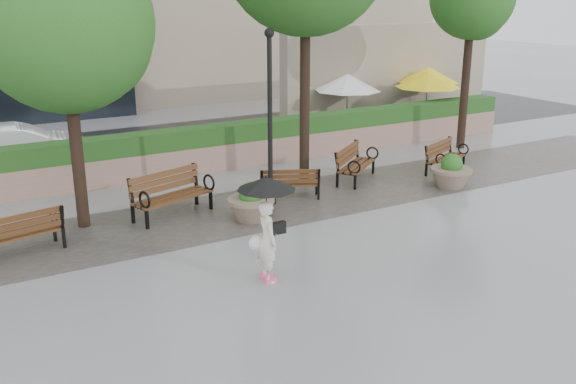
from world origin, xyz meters
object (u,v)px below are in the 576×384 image
lamppost (270,129)px  bench_4 (445,163)px  bench_2 (290,189)px  bench_1 (173,204)px  bench_0 (19,242)px  car_right (21,145)px  bench_3 (356,171)px  pedestrian (267,219)px  planter_right (451,174)px  planter_left (251,205)px

lamppost → bench_4: bearing=0.1°
bench_2 → bench_4: (5.38, -0.14, 0.02)m
bench_1 → bench_4: bench_1 is taller
lamppost → bench_0: bearing=-176.6°
bench_0 → car_right: car_right is taller
bench_3 → pedestrian: pedestrian is taller
planter_right → pedestrian: (-7.28, -2.71, 0.85)m
bench_3 → lamppost: size_ratio=0.43×
bench_4 → car_right: 13.12m
bench_1 → pedestrian: (0.29, -4.31, 0.90)m
bench_2 → bench_3: size_ratio=0.87×
bench_0 → planter_right: bearing=164.3°
planter_left → lamppost: lamppost is taller
bench_4 → bench_2: bearing=156.4°
car_right → planter_left: bearing=-149.9°
bench_0 → bench_1: (3.61, 0.71, 0.04)m
bench_1 → bench_0: bearing=174.0°
bench_0 → planter_right: 11.21m
planter_left → bench_4: bearing=7.0°
bench_4 → bench_3: bearing=145.9°
bench_2 → planter_right: size_ratio=1.46×
bench_1 → bench_4: size_ratio=1.19×
bench_3 → bench_4: 2.96m
bench_0 → bench_1: 3.68m
planter_right → pedestrian: size_ratio=0.57×
bench_0 → bench_4: bearing=170.6°
bench_1 → pedestrian: size_ratio=1.07×
bench_3 → lamppost: (-3.14, -0.62, 1.66)m
bench_4 → pedestrian: pedestrian is taller
planter_left → car_right: bearing=116.0°
bench_0 → planter_left: size_ratio=1.67×
planter_left → lamppost: size_ratio=0.26×
bench_2 → car_right: car_right is taller
bench_3 → pedestrian: bearing=-175.7°
bench_2 → lamppost: bearing=37.8°
planter_left → bench_2: bearing=31.3°
bench_2 → lamppost: size_ratio=0.38×
pedestrian → bench_2: bearing=-26.9°
bench_3 → lamppost: 3.61m
planter_right → pedestrian: 7.81m
bench_3 → planter_left: bench_3 is taller
bench_2 → bench_1: bearing=21.4°
bench_1 → bench_3: bench_1 is taller
bench_0 → pedestrian: size_ratio=0.94×
bench_3 → pedestrian: size_ratio=0.95×
bench_4 → pedestrian: bearing=-176.5°
bench_2 → planter_right: bearing=-172.9°
bench_2 → pedestrian: bearing=79.9°
car_right → pedestrian: 11.51m
bench_1 → lamppost: size_ratio=0.49×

